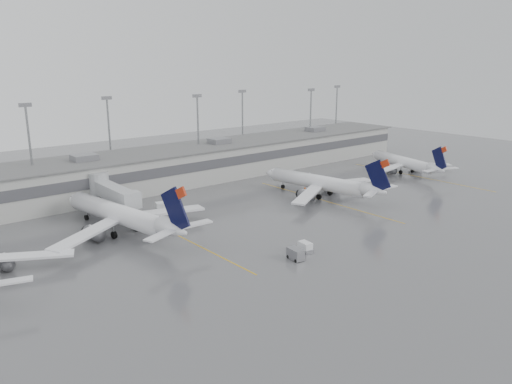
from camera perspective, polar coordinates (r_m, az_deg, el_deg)
ground at (r=78.87m, az=11.89°, el=-6.85°), size 260.00×260.00×0.00m
terminal at (r=120.65m, az=-9.98°, el=2.89°), size 152.00×17.00×9.45m
light_masts at (r=124.31m, az=-11.48°, el=6.85°), size 142.40×8.00×20.60m
jet_bridge_right at (r=101.18m, az=-16.55°, el=0.01°), size 4.00×17.20×7.00m
stand_markings at (r=94.59m, az=0.50°, el=-2.82°), size 105.25×40.00×0.01m
jet_mid_left at (r=87.22m, az=-14.99°, el=-2.54°), size 29.82×33.70×10.97m
jet_mid_right at (r=108.20m, az=7.64°, el=1.07°), size 27.84×31.44×10.22m
jet_far_right at (r=136.03m, az=16.77°, el=3.26°), size 24.33×27.64×9.14m
baggage_tug at (r=77.75m, az=5.64°, el=-6.41°), size 1.89×2.68×1.62m
baggage_cart at (r=74.76m, az=4.55°, el=-7.06°), size 1.81×2.82×1.72m
gse_uld_b at (r=99.04m, az=-10.59°, el=-1.69°), size 3.09×2.50×1.90m
gse_uld_c at (r=123.37m, az=5.84°, el=1.71°), size 2.67×2.23×1.61m
gse_loader at (r=101.37m, az=-18.11°, el=-1.80°), size 2.10×3.17×1.90m
cone_b at (r=87.88m, az=-17.68°, el=-4.73°), size 0.42×0.42×0.67m
cone_c at (r=115.05m, az=5.61°, el=0.51°), size 0.43×0.43×0.69m
cone_d at (r=137.95m, az=13.69°, el=2.58°), size 0.47×0.47×0.75m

